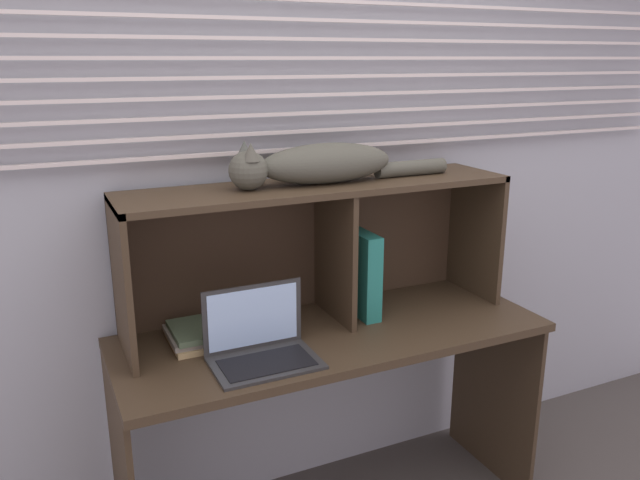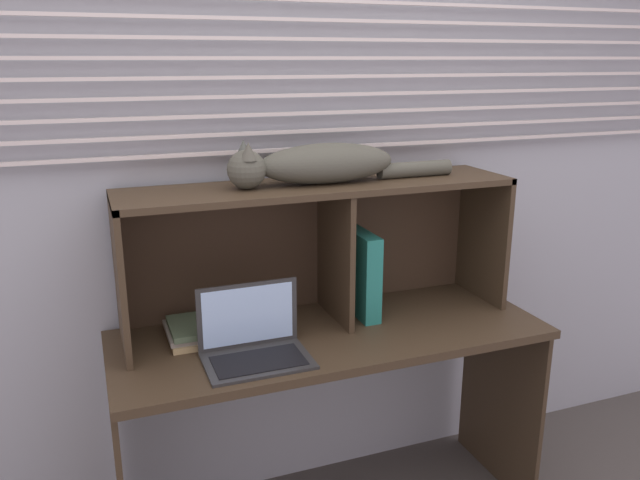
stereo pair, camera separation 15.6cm
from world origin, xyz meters
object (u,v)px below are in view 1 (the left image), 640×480
laptop (261,345)px  binder_upright (359,272)px  book_stack (197,334)px  cat (319,164)px

laptop → binder_upright: 0.52m
laptop → book_stack: laptop is taller
cat → laptop: bearing=-145.2°
binder_upright → book_stack: bearing=-179.8°
laptop → book_stack: 0.26m
cat → laptop: (-0.30, -0.21, -0.52)m
cat → laptop: 0.63m
cat → binder_upright: cat is taller
cat → book_stack: bearing=-179.7°
laptop → binder_upright: bearing=24.2°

